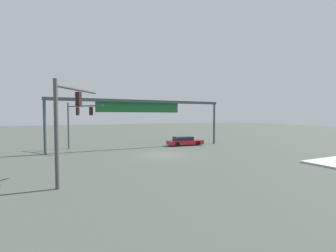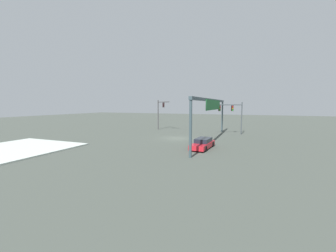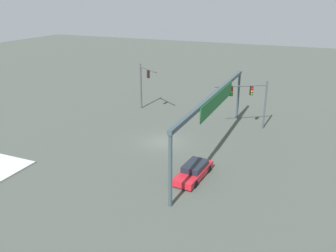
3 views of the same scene
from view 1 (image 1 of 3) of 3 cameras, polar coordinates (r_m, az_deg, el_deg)
The scene contains 5 objects.
ground_plane at distance 24.28m, azimuth -1.67°, elevation -7.06°, with size 167.30×167.30×0.00m, color #424841.
traffic_signal_near_corner at distance 14.90m, azimuth -23.65°, elevation 2.19°, with size 2.77×3.65×6.09m.
traffic_signal_opposite_side at distance 29.40m, azimuth -21.20°, elevation 2.28°, with size 3.36×5.21×5.61m.
overhead_sign_gantry at distance 28.92m, azimuth -6.29°, elevation 4.60°, with size 21.93×0.43×5.98m.
sedan_car_approaching at distance 31.73m, azimuth 4.07°, elevation -3.73°, with size 4.95×2.11×1.21m.
Camera 1 is at (-9.86, -21.81, 4.09)m, focal length 24.95 mm.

